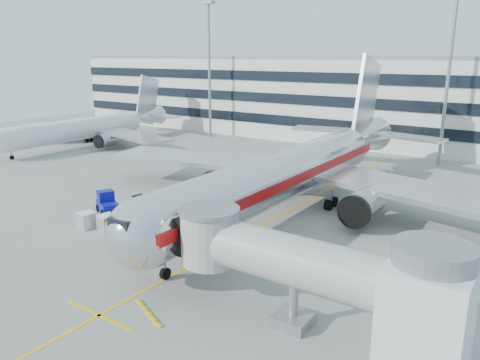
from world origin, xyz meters
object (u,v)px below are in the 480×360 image
Objects in this scene: cargo_container_left at (107,223)px; ramp_worker at (119,233)px; main_jet at (295,170)px; cargo_container_right at (159,199)px; baggage_tug at (107,203)px; cargo_container_front at (87,220)px; belt_loader at (150,215)px.

cargo_container_left is 1.00× the size of ramp_worker.
main_jet is at bearing 54.17° from cargo_container_left.
baggage_tug is at bearing -124.95° from cargo_container_right.
cargo_container_right is (-12.30, -7.59, -3.43)m from main_jet.
cargo_container_front is at bearing -129.54° from main_jet.
ramp_worker is (-8.21, -16.81, -3.41)m from main_jet.
main_jet is 30.78× the size of cargo_container_left.
cargo_container_left is (-1.57, -3.92, 0.07)m from belt_loader.
belt_loader reaches higher than baggage_tug.
cargo_container_left is 1.02× the size of cargo_container_front.
baggage_tug is 2.04× the size of ramp_worker.
belt_loader is 1.53× the size of baggage_tug.
baggage_tug is at bearing 116.33° from cargo_container_front.
cargo_container_right is 1.16× the size of ramp_worker.
main_jet is at bearing 31.69° from cargo_container_right.
baggage_tug reaches higher than cargo_container_right.
main_jet is 15.56m from belt_loader.
baggage_tug is 4.62m from cargo_container_front.
belt_loader is at bearing -129.70° from main_jet.
cargo_container_front is (-13.36, -16.18, -3.48)m from main_jet.
cargo_container_right reaches higher than cargo_container_front.
cargo_container_left is at bearing -40.39° from baggage_tug.
cargo_container_right is 1.17× the size of cargo_container_front.
main_jet is 19.83m from baggage_tug.
baggage_tug reaches higher than cargo_container_front.
ramp_worker is (1.47, -5.15, 0.14)m from belt_loader.
main_jet is at bearing 50.30° from belt_loader.
belt_loader is 3.18× the size of cargo_container_front.
belt_loader is 4.22m from cargo_container_left.
belt_loader is at bearing -57.23° from cargo_container_right.
baggage_tug is (-5.73, -0.38, 0.27)m from belt_loader.
cargo_container_front is at bearing -63.67° from baggage_tug.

